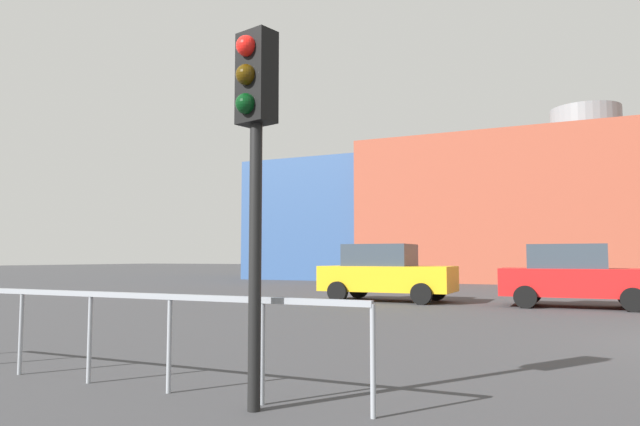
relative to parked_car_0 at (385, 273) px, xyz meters
name	(u,v)px	position (x,y,z in m)	size (l,w,h in m)	color
building_backdrop	(589,212)	(6.19, 19.68, 3.21)	(41.74, 12.28, 10.39)	#9E4733
parked_car_0	(385,273)	(0.00, 0.00, 0.00)	(4.28, 2.10, 1.86)	gold
parked_car_1	(575,276)	(5.68, 0.00, -0.03)	(4.15, 2.04, 1.80)	red
traffic_light_near_left	(254,128)	(3.18, -13.45, 1.73)	(0.41, 0.40, 3.59)	black
pedestrian_railing	(91,312)	(0.87, -13.19, -0.13)	(6.86, 0.06, 1.03)	gray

